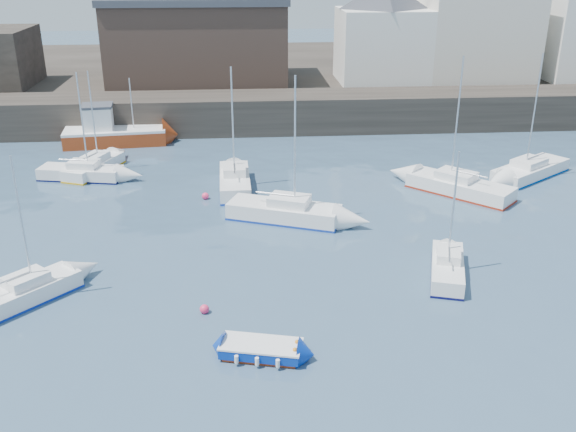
{
  "coord_description": "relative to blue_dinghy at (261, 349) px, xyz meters",
  "views": [
    {
      "loc": [
        -2.34,
        -18.59,
        14.28
      ],
      "look_at": [
        0.0,
        12.0,
        1.5
      ],
      "focal_mm": 40.0,
      "sensor_mm": 36.0,
      "label": 1
    }
  ],
  "objects": [
    {
      "name": "buoy_near",
      "position": [
        -2.28,
        3.35,
        -0.33
      ],
      "size": [
        0.4,
        0.4,
        0.4
      ],
      "primitive_type": "sphere",
      "color": "#FF3063",
      "rests_on": "ground"
    },
    {
      "name": "warehouse",
      "position": [
        -4.2,
        41.17,
        6.29
      ],
      "size": [
        16.4,
        10.4,
        7.6
      ],
      "color": "#3D2D26",
      "rests_on": "land_strip"
    },
    {
      "name": "land_strip",
      "position": [
        1.8,
        51.17,
        1.07
      ],
      "size": [
        90.0,
        32.0,
        2.8
      ],
      "primitive_type": "cube",
      "color": "#28231E",
      "rests_on": "ground"
    },
    {
      "name": "sailboat_a",
      "position": [
        -10.16,
        4.83,
        0.14
      ],
      "size": [
        4.64,
        4.79,
        6.58
      ],
      "color": "white",
      "rests_on": "ground"
    },
    {
      "name": "sailboat_f",
      "position": [
        -0.99,
        18.6,
        0.22
      ],
      "size": [
        2.02,
        5.96,
        7.71
      ],
      "color": "white",
      "rests_on": "ground"
    },
    {
      "name": "sailboat_d",
      "position": [
        13.12,
        16.57,
        0.19
      ],
      "size": [
        6.23,
        6.22,
        8.51
      ],
      "color": "white",
      "rests_on": "ground"
    },
    {
      "name": "water",
      "position": [
        1.8,
        -1.83,
        -0.33
      ],
      "size": [
        220.0,
        220.0,
        0.0
      ],
      "primitive_type": "plane",
      "color": "#2D4760",
      "rests_on": "ground"
    },
    {
      "name": "sailboat_h",
      "position": [
        -10.68,
        22.72,
        0.12
      ],
      "size": [
        3.57,
        5.6,
        6.88
      ],
      "color": "white",
      "rests_on": "ground"
    },
    {
      "name": "quay_wall",
      "position": [
        1.8,
        33.17,
        1.17
      ],
      "size": [
        90.0,
        5.0,
        3.0
      ],
      "primitive_type": "cube",
      "color": "#28231E",
      "rests_on": "ground"
    },
    {
      "name": "sailboat_b",
      "position": [
        1.84,
        13.18,
        0.21
      ],
      "size": [
        6.71,
        4.26,
        8.25
      ],
      "color": "white",
      "rests_on": "ground"
    },
    {
      "name": "sailboat_g",
      "position": [
        19.01,
        19.52,
        0.14
      ],
      "size": [
        6.55,
        5.5,
        8.29
      ],
      "color": "white",
      "rests_on": "ground"
    },
    {
      "name": "bldg_east_d",
      "position": [
        12.8,
        39.67,
        7.04
      ],
      "size": [
        11.14,
        11.14,
        8.95
      ],
      "color": "white",
      "rests_on": "land_strip"
    },
    {
      "name": "sailboat_e",
      "position": [
        -11.26,
        21.31,
        0.14
      ],
      "size": [
        5.79,
        2.84,
        7.14
      ],
      "color": "white",
      "rests_on": "ground"
    },
    {
      "name": "buoy_mid",
      "position": [
        9.34,
        5.73,
        -0.33
      ],
      "size": [
        0.38,
        0.38,
        0.38
      ],
      "primitive_type": "sphere",
      "color": "#FF3063",
      "rests_on": "ground"
    },
    {
      "name": "sailboat_c",
      "position": [
        9.0,
        5.83,
        0.13
      ],
      "size": [
        2.72,
        4.78,
        6.0
      ],
      "color": "white",
      "rests_on": "ground"
    },
    {
      "name": "fishing_boat",
      "position": [
        -10.65,
        29.64,
        0.67
      ],
      "size": [
        8.05,
        3.71,
        5.16
      ],
      "color": "#9B3513",
      "rests_on": "ground"
    },
    {
      "name": "blue_dinghy",
      "position": [
        0.0,
        0.0,
        0.0
      ],
      "size": [
        3.3,
        2.01,
        0.59
      ],
      "color": "#9B3513",
      "rests_on": "ground"
    },
    {
      "name": "buoy_far",
      "position": [
        -2.82,
        16.88,
        -0.33
      ],
      "size": [
        0.44,
        0.44,
        0.44
      ],
      "primitive_type": "sphere",
      "color": "#FF3063",
      "rests_on": "ground"
    },
    {
      "name": "bldg_east_a",
      "position": [
        21.8,
        40.17,
        8.48
      ],
      "size": [
        13.36,
        13.36,
        11.8
      ],
      "color": "beige",
      "rests_on": "land_strip"
    }
  ]
}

